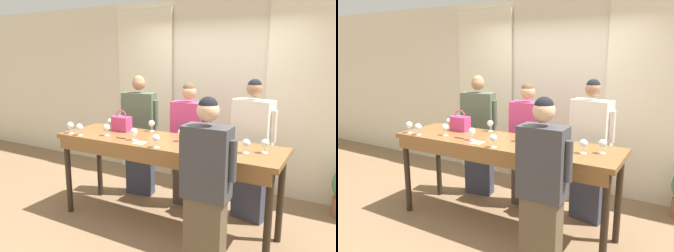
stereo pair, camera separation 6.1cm
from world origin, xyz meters
The scene contains 25 objects.
ground_plane centered at (0.00, 0.00, 0.00)m, with size 18.00×18.00×0.00m, color #846647.
wall_back centered at (0.00, 1.59, 1.40)m, with size 12.00×0.06×2.80m.
curtain_panel_left centered at (-1.26, 1.53, 1.34)m, with size 1.03×0.03×2.69m.
curtain_panel_right centered at (1.26, 1.53, 1.34)m, with size 1.03×0.03×2.69m.
tasting_bar centered at (0.00, -0.02, 0.93)m, with size 2.62×0.73×1.04m.
wine_bottle centered at (0.43, 0.08, 1.15)m, with size 0.08×0.08×0.30m.
handbag centered at (-0.71, 0.15, 1.13)m, with size 0.23×0.13×0.27m.
wine_glass_front_left centered at (0.18, 0.05, 1.13)m, with size 0.08×0.08×0.14m.
wine_glass_front_mid centered at (0.35, 0.27, 1.13)m, with size 0.08×0.08×0.14m.
wine_glass_front_right centered at (-0.30, -0.16, 1.13)m, with size 0.08×0.08×0.14m.
wine_glass_center_left centered at (0.93, -0.04, 1.13)m, with size 0.08×0.08×0.14m.
wine_glass_center_mid centered at (-0.89, 0.15, 1.13)m, with size 0.08×0.08×0.14m.
wine_glass_center_right centered at (-1.18, -0.26, 1.13)m, with size 0.08×0.08×0.14m.
wine_glass_back_left centered at (0.70, -0.24, 1.13)m, with size 0.08×0.08×0.14m.
wine_glass_back_mid centered at (-0.37, 0.31, 1.13)m, with size 0.08×0.08×0.14m.
wine_glass_back_right centered at (-1.00, -0.29, 1.13)m, with size 0.08×0.08×0.14m.
wine_glass_near_host centered at (-0.71, -0.14, 1.13)m, with size 0.08×0.08×0.14m.
wine_glass_by_bottle centered at (1.09, 0.05, 1.13)m, with size 0.08×0.08×0.14m.
wine_glass_by_handbag centered at (0.07, -0.30, 1.13)m, with size 0.08×0.08×0.14m.
napkin centered at (-0.18, -0.23, 1.04)m, with size 0.13×0.13×0.00m.
pen centered at (-0.48, -0.17, 1.04)m, with size 0.14×0.01×0.01m.
guest_olive_jacket centered at (-0.77, 0.64, 0.87)m, with size 0.57×0.28×1.70m.
guest_pink_top centered at (-0.01, 0.64, 0.83)m, with size 0.54×0.23×1.63m.
guest_cream_sweater centered at (0.81, 0.64, 0.87)m, with size 0.57×0.29×1.71m.
host_pouring centered at (0.78, -0.66, 0.84)m, with size 0.51×0.23×1.65m.
Camera 1 is at (1.77, -3.08, 1.97)m, focal length 35.00 mm.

